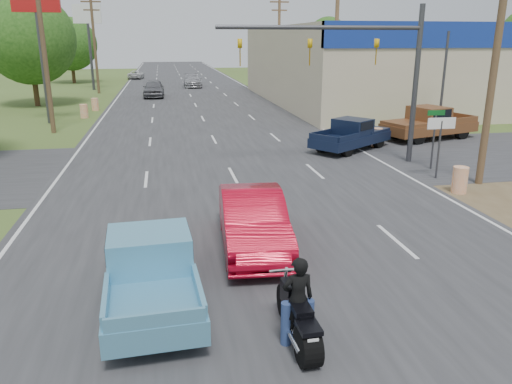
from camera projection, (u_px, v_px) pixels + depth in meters
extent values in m
cube|color=#2D2D30|center=(196.00, 105.00, 43.68)|extent=(15.00, 180.00, 0.02)
cube|color=#2D2D30|center=(227.00, 164.00, 23.00)|extent=(120.00, 10.00, 0.02)
cylinder|color=#4C3823|center=(496.00, 54.00, 18.47)|extent=(0.28, 0.28, 10.00)
cylinder|color=#4C3823|center=(336.00, 47.00, 35.40)|extent=(0.28, 0.28, 10.00)
cylinder|color=#4C3823|center=(279.00, 45.00, 52.32)|extent=(0.28, 0.28, 10.00)
cube|color=#4C3823|center=(280.00, 2.00, 51.09)|extent=(2.00, 0.14, 0.14)
cube|color=#4C3823|center=(279.00, 10.00, 51.33)|extent=(1.60, 0.14, 0.14)
cylinder|color=#4C3823|center=(44.00, 49.00, 29.30)|extent=(0.28, 0.28, 10.00)
cylinder|color=#4C3823|center=(95.00, 45.00, 51.87)|extent=(0.28, 0.28, 10.00)
cube|color=#4C3823|center=(91.00, 2.00, 50.64)|extent=(2.00, 0.14, 0.14)
cube|color=#4C3823|center=(91.00, 10.00, 50.87)|extent=(1.60, 0.14, 0.14)
cylinder|color=#422D19|center=(35.00, 87.00, 42.77)|extent=(0.44, 0.44, 3.24)
sphere|color=#1B4413|center=(29.00, 39.00, 41.61)|extent=(7.56, 7.56, 7.56)
cylinder|color=#422D19|center=(73.00, 72.00, 65.27)|extent=(0.44, 0.44, 2.88)
sphere|color=#1B4413|center=(70.00, 44.00, 64.24)|extent=(6.72, 6.72, 6.72)
cylinder|color=#422D19|center=(327.00, 59.00, 100.08)|extent=(0.44, 0.44, 3.42)
sphere|color=#1B4413|center=(328.00, 37.00, 98.86)|extent=(7.98, 7.98, 7.98)
cylinder|color=#422D19|center=(8.00, 61.00, 89.69)|extent=(0.44, 0.44, 3.78)
sphere|color=#1B4413|center=(4.00, 34.00, 88.33)|extent=(8.82, 8.82, 8.82)
cylinder|color=orange|center=(460.00, 180.00, 18.59)|extent=(0.56, 0.56, 1.00)
cylinder|color=orange|center=(377.00, 137.00, 26.65)|extent=(0.56, 0.56, 1.00)
cylinder|color=orange|center=(84.00, 111.00, 36.43)|extent=(0.56, 0.56, 1.00)
cylinder|color=orange|center=(95.00, 104.00, 40.25)|extent=(0.56, 0.56, 1.00)
cylinder|color=#3F3F44|center=(42.00, 55.00, 33.04)|extent=(0.30, 0.30, 9.00)
cylinder|color=#3F3F44|center=(90.00, 49.00, 55.61)|extent=(0.30, 0.30, 9.00)
cube|color=white|center=(87.00, 14.00, 54.52)|extent=(3.00, 0.35, 2.00)
cylinder|color=#3F3F44|center=(439.00, 150.00, 20.30)|extent=(0.08, 0.08, 2.40)
cube|color=white|center=(442.00, 123.00, 19.98)|extent=(1.20, 0.05, 0.45)
cylinder|color=#3F3F44|center=(433.00, 142.00, 21.81)|extent=(0.08, 0.08, 2.40)
cube|color=#0C591E|center=(436.00, 113.00, 21.43)|extent=(0.80, 0.04, 0.22)
cylinder|color=#3F3F44|center=(415.00, 86.00, 22.50)|extent=(0.24, 0.24, 7.00)
cylinder|color=#3F3F44|center=(322.00, 27.00, 20.99)|extent=(9.00, 0.18, 0.18)
imported|color=gold|center=(377.00, 39.00, 21.55)|extent=(0.18, 0.40, 1.10)
imported|color=gold|center=(310.00, 39.00, 21.04)|extent=(0.18, 0.40, 1.10)
imported|color=gold|center=(240.00, 39.00, 20.52)|extent=(0.18, 0.40, 1.10)
imported|color=#B5081F|center=(253.00, 221.00, 13.56)|extent=(1.96, 4.87, 1.57)
cylinder|color=black|center=(308.00, 347.00, 8.73)|extent=(0.38, 0.74, 0.73)
cylinder|color=black|center=(284.00, 302.00, 10.23)|extent=(0.16, 0.73, 0.73)
cube|color=black|center=(295.00, 307.00, 9.41)|extent=(0.29, 1.33, 0.33)
cube|color=black|center=(291.00, 289.00, 9.61)|extent=(0.31, 0.62, 0.24)
cube|color=black|center=(301.00, 307.00, 9.05)|extent=(0.35, 0.62, 0.11)
cylinder|color=white|center=(287.00, 270.00, 9.84)|extent=(0.72, 0.08, 0.06)
cube|color=white|center=(313.00, 342.00, 8.44)|extent=(0.20, 0.03, 0.13)
imported|color=black|center=(298.00, 304.00, 9.23)|extent=(0.62, 0.42, 1.66)
cylinder|color=black|center=(117.00, 262.00, 12.02)|extent=(0.32, 0.76, 0.75)
cylinder|color=black|center=(182.00, 256.00, 12.37)|extent=(0.32, 0.76, 0.75)
cylinder|color=black|center=(112.00, 327.00, 9.31)|extent=(0.32, 0.76, 0.75)
cylinder|color=black|center=(196.00, 317.00, 9.66)|extent=(0.32, 0.76, 0.75)
cube|color=#579ABA|center=(152.00, 278.00, 10.78)|extent=(2.12, 4.94, 0.49)
cube|color=#579ABA|center=(149.00, 240.00, 12.04)|extent=(1.87, 1.93, 0.17)
cube|color=#579ABA|center=(150.00, 249.00, 10.68)|extent=(1.79, 1.54, 0.79)
cube|color=black|center=(149.00, 243.00, 10.64)|extent=(1.81, 1.25, 0.42)
cube|color=#579ABA|center=(155.00, 320.00, 8.46)|extent=(1.72, 0.16, 0.28)
cylinder|color=black|center=(353.00, 137.00, 27.42)|extent=(0.77, 0.66, 0.75)
cylinder|color=black|center=(379.00, 141.00, 26.38)|extent=(0.77, 0.66, 0.75)
cylinder|color=black|center=(321.00, 145.00, 25.42)|extent=(0.77, 0.66, 0.75)
cylinder|color=black|center=(347.00, 149.00, 24.37)|extent=(0.77, 0.66, 0.75)
cube|color=#111B34|center=(351.00, 139.00, 25.84)|extent=(5.04, 4.34, 0.49)
cube|color=#111B34|center=(366.00, 130.00, 26.75)|extent=(2.54, 2.52, 0.17)
cube|color=#111B34|center=(353.00, 127.00, 25.72)|extent=(2.19, 2.25, 0.79)
cube|color=black|center=(353.00, 124.00, 25.68)|extent=(1.97, 2.11, 0.42)
cube|color=#111B34|center=(323.00, 138.00, 24.09)|extent=(1.06, 1.44, 0.28)
cylinder|color=black|center=(418.00, 137.00, 27.23)|extent=(0.92, 0.56, 0.87)
cylinder|color=black|center=(395.00, 131.00, 28.78)|extent=(0.92, 0.56, 0.87)
cylinder|color=black|center=(462.00, 132.00, 28.70)|extent=(0.92, 0.56, 0.87)
cylinder|color=black|center=(438.00, 127.00, 30.25)|extent=(0.92, 0.56, 0.87)
cube|color=brown|center=(429.00, 127.00, 28.67)|extent=(6.02, 3.69, 0.56)
cube|color=brown|center=(407.00, 123.00, 27.83)|extent=(2.64, 2.58, 0.20)
cube|color=brown|center=(429.00, 115.00, 28.40)|extent=(2.19, 2.39, 0.92)
cube|color=black|center=(429.00, 112.00, 28.36)|extent=(1.88, 2.34, 0.49)
cube|color=brown|center=(464.00, 117.00, 29.74)|extent=(0.65, 1.94, 0.33)
imported|color=#5B5B60|center=(154.00, 89.00, 49.47)|extent=(2.07, 4.99, 1.69)
imported|color=#9D9DA1|center=(193.00, 81.00, 60.05)|extent=(2.12, 5.16, 1.49)
imported|color=silver|center=(136.00, 75.00, 72.64)|extent=(2.37, 4.37, 1.16)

